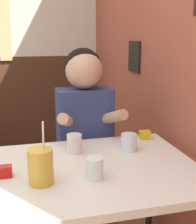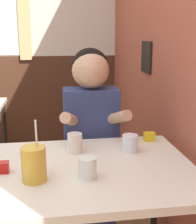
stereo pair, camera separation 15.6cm
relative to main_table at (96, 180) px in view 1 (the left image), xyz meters
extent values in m
cube|color=#9E4C38|center=(0.56, 0.84, 0.69)|extent=(0.06, 4.55, 2.70)
cube|color=black|center=(0.52, 0.91, 0.51)|extent=(0.02, 0.21, 0.23)
cube|color=tan|center=(-0.43, 2.10, 0.89)|extent=(0.12, 0.02, 0.97)
cube|color=beige|center=(0.00, 0.00, 0.05)|extent=(0.96, 0.79, 0.04)
cylinder|color=black|center=(-0.44, 0.35, -0.31)|extent=(0.04, 0.04, 0.69)
cylinder|color=black|center=(0.44, 0.35, -0.31)|extent=(0.04, 0.04, 0.69)
cube|color=navy|center=(0.06, 0.55, -0.44)|extent=(0.31, 0.20, 0.45)
cube|color=navy|center=(0.06, 0.55, 0.06)|extent=(0.34, 0.20, 0.56)
sphere|color=black|center=(0.06, 0.58, 0.47)|extent=(0.23, 0.23, 0.23)
sphere|color=tan|center=(0.06, 0.55, 0.46)|extent=(0.23, 0.23, 0.23)
cylinder|color=tan|center=(-0.07, 0.41, 0.19)|extent=(0.14, 0.27, 0.15)
cylinder|color=tan|center=(0.20, 0.41, 0.19)|extent=(0.14, 0.27, 0.15)
cylinder|color=gold|center=(-0.26, -0.11, 0.14)|extent=(0.10, 0.10, 0.15)
cylinder|color=white|center=(-0.25, -0.11, 0.27)|extent=(0.01, 0.04, 0.14)
cylinder|color=silver|center=(0.22, 0.16, 0.11)|extent=(0.08, 0.08, 0.09)
cylinder|color=silver|center=(-0.04, -0.11, 0.12)|extent=(0.08, 0.08, 0.09)
cylinder|color=silver|center=(-0.07, 0.20, 0.12)|extent=(0.08, 0.08, 0.10)
cube|color=#B7140F|center=(-0.41, -0.01, 0.09)|extent=(0.06, 0.04, 0.05)
cube|color=yellow|center=(0.37, 0.31, 0.09)|extent=(0.06, 0.04, 0.05)
camera|label=1|loc=(-0.33, -1.31, 0.67)|focal=50.00mm
camera|label=2|loc=(-0.18, -1.34, 0.67)|focal=50.00mm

